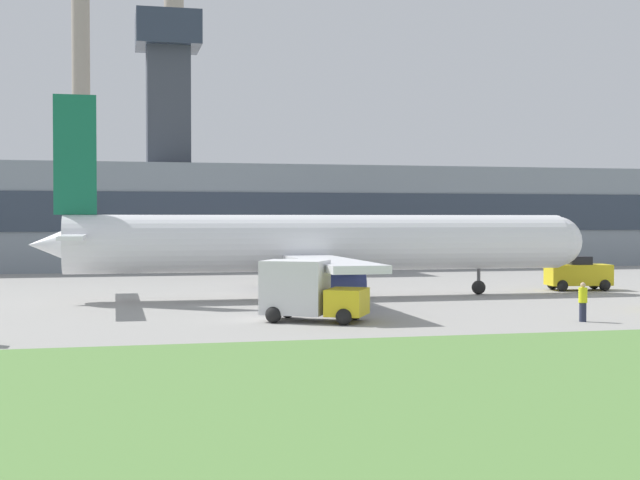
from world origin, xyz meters
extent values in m
plane|color=#999691|center=(0.00, 0.00, 0.00)|extent=(400.00, 400.00, 0.00)
cube|color=gray|center=(0.00, 30.22, 4.52)|extent=(89.37, 10.18, 9.05)
cube|color=#2D3847|center=(0.00, 25.08, 4.97)|extent=(87.58, 0.16, 3.26)
cube|color=#383D47|center=(-4.00, 30.22, 9.66)|extent=(3.70, 3.70, 19.33)
cube|color=#283342|center=(-4.00, 30.22, 20.81)|extent=(5.55, 5.55, 2.96)
cylinder|color=gray|center=(-12.54, 64.13, 16.33)|extent=(2.18, 2.18, 32.67)
cylinder|color=gray|center=(-1.04, 67.25, 18.90)|extent=(2.53, 2.53, 37.80)
cylinder|color=white|center=(2.80, -0.88, 3.05)|extent=(28.20, 3.12, 3.12)
sphere|color=white|center=(16.90, -0.88, 3.05)|extent=(2.97, 2.97, 2.97)
cone|color=white|center=(-11.30, -0.88, 3.05)|extent=(3.44, 2.97, 2.97)
cube|color=#146647|center=(-10.65, -0.88, 7.74)|extent=(2.19, 0.24, 6.26)
cube|color=white|center=(-10.61, -4.49, 3.52)|extent=(1.15, 7.23, 0.20)
cube|color=white|center=(-10.61, 2.74, 3.52)|extent=(1.15, 7.23, 0.20)
cube|color=white|center=(1.39, -7.53, 2.27)|extent=(2.55, 12.05, 0.36)
cube|color=white|center=(1.39, 5.77, 2.27)|extent=(2.55, 12.05, 0.36)
cylinder|color=navy|center=(1.69, -7.86, 1.30)|extent=(2.55, 1.65, 1.65)
cylinder|color=navy|center=(1.69, 6.11, 1.30)|extent=(2.55, 1.65, 1.65)
cylinder|color=#59595B|center=(11.96, -0.88, 1.34)|extent=(0.20, 0.20, 1.86)
sphere|color=black|center=(11.96, -0.88, 0.41)|extent=(0.81, 0.81, 0.81)
cylinder|color=#59595B|center=(-0.02, -3.04, 1.34)|extent=(0.20, 0.20, 1.86)
sphere|color=black|center=(-0.02, -3.04, 0.41)|extent=(0.81, 0.81, 0.81)
cylinder|color=#59595B|center=(-0.02, 1.29, 1.34)|extent=(0.20, 0.20, 1.86)
sphere|color=black|center=(-0.02, 1.29, 0.41)|extent=(0.81, 0.81, 0.81)
cube|color=yellow|center=(19.14, 0.53, 0.95)|extent=(3.99, 2.03, 1.27)
cube|color=black|center=(19.14, 0.53, 1.84)|extent=(1.46, 1.28, 0.50)
sphere|color=black|center=(20.39, -0.38, 0.35)|extent=(0.70, 0.70, 0.70)
sphere|color=black|center=(20.56, 1.16, 0.35)|extent=(0.70, 0.70, 0.70)
sphere|color=black|center=(17.72, -0.09, 0.35)|extent=(0.70, 0.70, 0.70)
sphere|color=black|center=(17.89, 1.45, 0.35)|extent=(0.70, 0.70, 0.70)
cube|color=yellow|center=(0.94, -12.65, 0.88)|extent=(2.35, 2.59, 1.12)
cube|color=silver|center=(-1.08, -11.56, 1.46)|extent=(3.32, 3.11, 2.30)
sphere|color=black|center=(0.56, -13.59, 0.35)|extent=(0.70, 0.70, 0.70)
sphere|color=black|center=(1.52, -11.82, 0.35)|extent=(0.70, 0.70, 0.70)
sphere|color=black|center=(-2.14, -12.14, 0.35)|extent=(0.70, 0.70, 0.70)
sphere|color=black|center=(-1.18, -10.37, 0.35)|extent=(0.70, 0.70, 0.70)
cylinder|color=#23283D|center=(10.85, -14.65, 0.41)|extent=(0.42, 0.42, 0.82)
cylinder|color=yellow|center=(10.85, -14.65, 1.14)|extent=(0.53, 0.53, 0.65)
sphere|color=tan|center=(10.85, -14.65, 1.58)|extent=(0.22, 0.22, 0.22)
camera|label=1|loc=(-8.67, -49.10, 4.43)|focal=50.00mm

